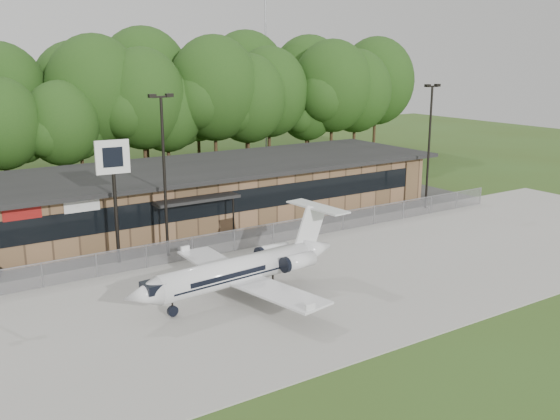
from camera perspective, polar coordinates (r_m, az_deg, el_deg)
ground at (r=30.11m, az=11.85°, el=-10.82°), size 160.00×160.00×0.00m
apron at (r=35.70m, az=2.74°, el=-6.42°), size 64.00×18.00×0.08m
parking_lot at (r=45.05m, az=-5.85°, el=-2.12°), size 50.00×9.00×0.06m
terminal at (r=48.39m, az=-8.35°, el=1.56°), size 41.00×11.65×4.30m
fence at (r=41.04m, az=-2.98°, el=-2.59°), size 46.00×0.04×1.52m
treeline at (r=64.34m, az=-15.42°, el=9.08°), size 72.00×12.00×15.00m
radio_mast at (r=78.95m, az=-1.32°, el=14.03°), size 0.20×0.20×25.00m
light_pole_mid at (r=39.01m, az=-10.57°, el=4.16°), size 1.55×0.30×10.23m
light_pole_right at (r=52.22m, az=13.51°, el=6.47°), size 1.55×0.30×10.23m
business_jet at (r=32.78m, az=-3.33°, el=-5.52°), size 12.87×11.48×4.33m
pole_sign at (r=38.25m, az=-15.00°, el=3.53°), size 2.01×0.41×7.64m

